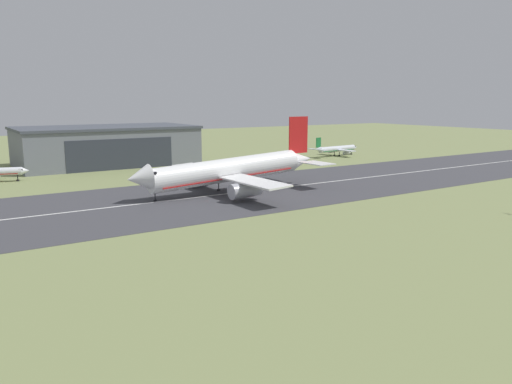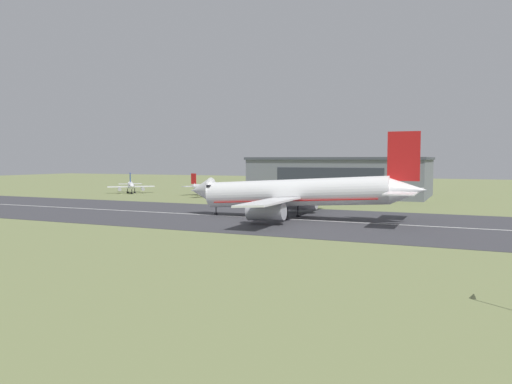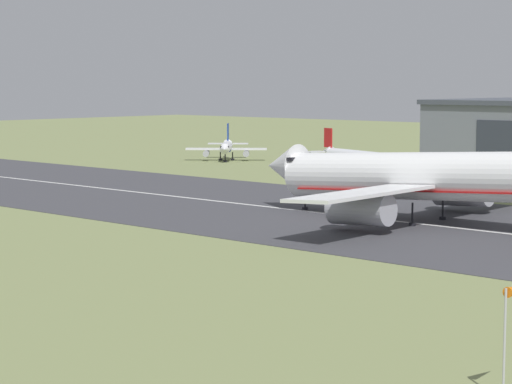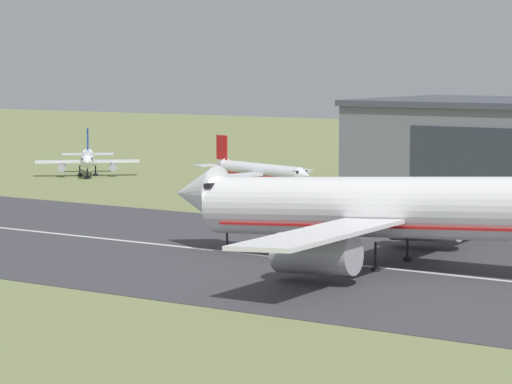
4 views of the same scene
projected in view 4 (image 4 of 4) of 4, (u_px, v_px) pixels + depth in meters
runway_strip at (407, 271)px, 115.62m from camera, size 411.70×49.07×0.06m
runway_centreline at (407, 270)px, 115.62m from camera, size 370.53×0.70×0.01m
airplane_landing at (399, 210)px, 117.20m from camera, size 54.56×48.46×18.95m
airplane_parked_centre at (88, 160)px, 210.94m from camera, size 16.53×16.10×7.98m
airplane_parked_east at (260, 171)px, 188.16m from camera, size 23.14×18.62×8.09m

